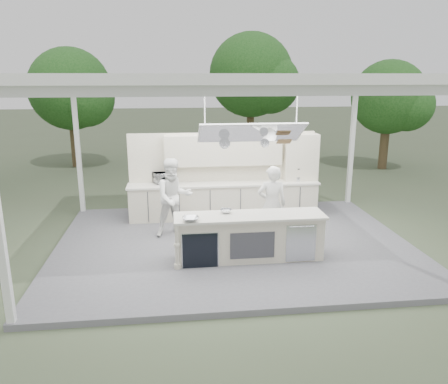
{
  "coord_description": "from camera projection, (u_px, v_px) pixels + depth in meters",
  "views": [
    {
      "loc": [
        -1.32,
        -9.29,
        3.83
      ],
      "look_at": [
        -0.18,
        0.4,
        1.22
      ],
      "focal_mm": 35.0,
      "sensor_mm": 36.0,
      "label": 1
    }
  ],
  "objects": [
    {
      "name": "tent",
      "position": [
        235.0,
        81.0,
        9.08
      ],
      "size": [
        8.2,
        6.2,
        3.86
      ],
      "color": "white",
      "rests_on": "ground"
    },
    {
      "name": "bowl_large",
      "position": [
        191.0,
        219.0,
        8.55
      ],
      "size": [
        0.34,
        0.34,
        0.08
      ],
      "primitive_type": "imported",
      "rotation": [
        0.0,
        0.0,
        0.02
      ],
      "color": "#B8BABF",
      "rests_on": "demo_island"
    },
    {
      "name": "back_wall_unit",
      "position": [
        239.0,
        162.0,
        11.72
      ],
      "size": [
        5.05,
        0.48,
        2.25
      ],
      "color": "beige",
      "rests_on": "stage_deck"
    },
    {
      "name": "demo_island",
      "position": [
        248.0,
        237.0,
        9.04
      ],
      "size": [
        3.1,
        0.79,
        0.95
      ],
      "color": "beige",
      "rests_on": "stage_deck"
    },
    {
      "name": "toaster_oven",
      "position": [
        164.0,
        177.0,
        11.55
      ],
      "size": [
        0.63,
        0.55,
        0.3
      ],
      "primitive_type": "imported",
      "rotation": [
        0.0,
        0.0,
        0.43
      ],
      "color": "silver",
      "rests_on": "back_counter"
    },
    {
      "name": "ground",
      "position": [
        234.0,
        247.0,
        10.05
      ],
      "size": [
        90.0,
        90.0,
        0.0
      ],
      "primitive_type": "plane",
      "color": "#414D35",
      "rests_on": "ground"
    },
    {
      "name": "head_chef",
      "position": [
        272.0,
        205.0,
        9.83
      ],
      "size": [
        0.68,
        0.48,
        1.79
      ],
      "primitive_type": "imported",
      "rotation": [
        0.0,
        0.0,
        3.07
      ],
      "color": "white",
      "rests_on": "stage_deck"
    },
    {
      "name": "sous_chef",
      "position": [
        174.0,
        197.0,
        10.27
      ],
      "size": [
        1.06,
        0.93,
        1.86
      ],
      "primitive_type": "imported",
      "rotation": [
        0.0,
        0.0,
        0.28
      ],
      "color": "white",
      "rests_on": "stage_deck"
    },
    {
      "name": "tree_cluster",
      "position": [
        198.0,
        89.0,
        18.56
      ],
      "size": [
        19.55,
        9.4,
        5.85
      ],
      "color": "brown",
      "rests_on": "ground"
    },
    {
      "name": "stage_deck",
      "position": [
        234.0,
        245.0,
        10.04
      ],
      "size": [
        8.0,
        6.0,
        0.12
      ],
      "primitive_type": "cube",
      "color": "#5C5B60",
      "rests_on": "ground"
    },
    {
      "name": "bowl_small",
      "position": [
        226.0,
        211.0,
        9.06
      ],
      "size": [
        0.29,
        0.29,
        0.08
      ],
      "primitive_type": "imported",
      "rotation": [
        0.0,
        0.0,
        -0.22
      ],
      "color": "silver",
      "rests_on": "demo_island"
    },
    {
      "name": "back_counter",
      "position": [
        224.0,
        200.0,
        11.72
      ],
      "size": [
        5.08,
        0.72,
        0.95
      ],
      "color": "beige",
      "rests_on": "stage_deck"
    }
  ]
}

